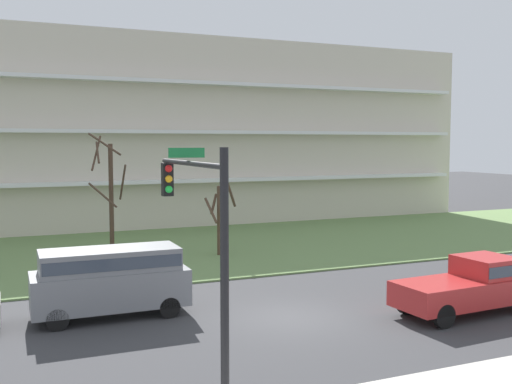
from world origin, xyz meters
The scene contains 8 objects.
ground centered at (0.00, 0.00, 0.00)m, with size 160.00×160.00×0.00m, color #38383A.
grass_lawn_strip centered at (0.00, 14.00, 0.04)m, with size 80.00×16.00×0.08m, color #66844C.
apartment_building centered at (0.00, 28.59, 6.71)m, with size 51.73×14.13×13.42m.
tree_left centered at (-4.05, 11.90, 3.42)m, with size 1.79×2.12×6.45m.
tree_center centered at (1.53, 11.38, 2.12)m, with size 1.70×1.53×4.02m.
pickup_red_near_left centered at (6.11, -1.99, 1.02)m, with size 5.51×2.30×1.95m.
van_gray_center_left centered at (-5.61, 2.50, 1.40)m, with size 5.21×2.02×2.36m.
traffic_signal_mast centered at (-4.77, -4.91, 4.01)m, with size 0.90×4.90×5.86m.
Camera 1 is at (-8.86, -17.85, 5.94)m, focal length 41.79 mm.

